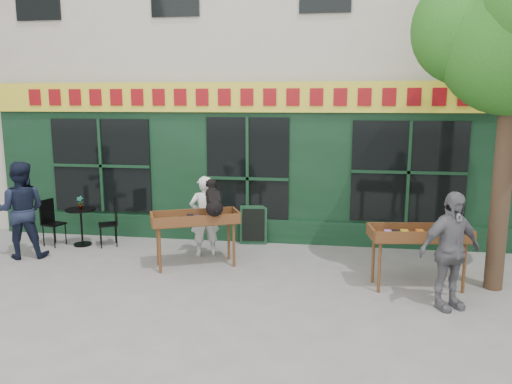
# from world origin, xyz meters

# --- Properties ---
(ground) EXTENTS (80.00, 80.00, 0.00)m
(ground) POSITION_xyz_m (0.00, 0.00, 0.00)
(ground) COLOR slate
(ground) RESTS_ON ground
(building) EXTENTS (14.00, 7.26, 10.00)m
(building) POSITION_xyz_m (0.00, 5.97, 4.97)
(building) COLOR beige
(building) RESTS_ON ground
(book_cart_center) EXTENTS (1.62, 1.18, 0.99)m
(book_cart_center) POSITION_xyz_m (-0.65, 0.62, 0.82)
(book_cart_center) COLOR brown
(book_cart_center) RESTS_ON ground
(dog) EXTENTS (0.55, 0.69, 0.60)m
(dog) POSITION_xyz_m (-0.30, 0.57, 1.29)
(dog) COLOR black
(dog) RESTS_ON book_cart_center
(woman) EXTENTS (0.66, 0.57, 1.54)m
(woman) POSITION_xyz_m (-0.65, 1.27, 0.77)
(woman) COLOR silver
(woman) RESTS_ON ground
(book_cart_right) EXTENTS (1.57, 0.82, 0.99)m
(book_cart_right) POSITION_xyz_m (3.10, 0.14, 0.82)
(book_cart_right) COLOR brown
(book_cart_right) RESTS_ON ground
(man_right) EXTENTS (1.07, 0.83, 1.70)m
(man_right) POSITION_xyz_m (3.40, -0.61, 0.85)
(man_right) COLOR slate
(man_right) RESTS_ON ground
(bistro_table) EXTENTS (0.60, 0.60, 0.76)m
(bistro_table) POSITION_xyz_m (-3.31, 1.52, 0.54)
(bistro_table) COLOR black
(bistro_table) RESTS_ON ground
(bistro_chair_left) EXTENTS (0.45, 0.45, 0.95)m
(bistro_chair_left) POSITION_xyz_m (-3.95, 1.44, 0.56)
(bistro_chair_left) COLOR black
(bistro_chair_left) RESTS_ON ground
(bistro_chair_right) EXTENTS (0.49, 0.49, 0.95)m
(bistro_chair_right) POSITION_xyz_m (-2.69, 1.61, 0.56)
(bistro_chair_right) COLOR black
(bistro_chair_right) RESTS_ON ground
(potted_plant) EXTENTS (0.14, 0.10, 0.27)m
(potted_plant) POSITION_xyz_m (-3.31, 1.52, 0.90)
(potted_plant) COLOR gray
(potted_plant) RESTS_ON bistro_table
(man_left) EXTENTS (1.07, 0.94, 1.83)m
(man_left) POSITION_xyz_m (-4.01, 0.62, 0.92)
(man_left) COLOR black
(man_left) RESTS_ON ground
(chalkboard) EXTENTS (0.58, 0.26, 0.79)m
(chalkboard) POSITION_xyz_m (0.14, 2.19, 0.40)
(chalkboard) COLOR black
(chalkboard) RESTS_ON ground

